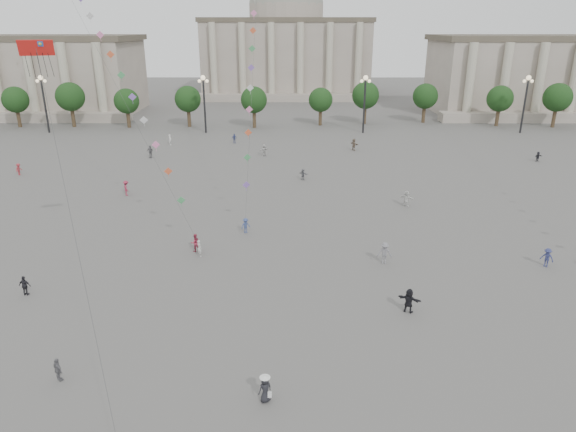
{
  "coord_description": "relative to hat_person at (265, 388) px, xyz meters",
  "views": [
    {
      "loc": [
        0.94,
        -27.32,
        19.36
      ],
      "look_at": [
        0.84,
        12.0,
        4.67
      ],
      "focal_mm": 32.0,
      "sensor_mm": 36.0,
      "label": 1
    }
  ],
  "objects": [
    {
      "name": "person_crowd_10",
      "position": [
        -19.11,
        63.85,
        0.06
      ],
      "size": [
        0.45,
        0.67,
        1.81
      ],
      "primitive_type": "imported",
      "rotation": [
        0.0,
        0.0,
        1.54
      ],
      "color": "white",
      "rests_on": "ground"
    },
    {
      "name": "kite_flyer_1",
      "position": [
        -3.0,
        24.27,
        -0.08
      ],
      "size": [
        1.14,
        1.04,
        1.53
      ],
      "primitive_type": "imported",
      "rotation": [
        0.0,
        0.0,
        0.63
      ],
      "color": "#36457A",
      "rests_on": "ground"
    },
    {
      "name": "person_crowd_3",
      "position": [
        9.84,
        9.35,
        0.07
      ],
      "size": [
        1.75,
        1.28,
        1.83
      ],
      "primitive_type": "imported",
      "rotation": [
        0.0,
        0.0,
        2.65
      ],
      "color": "black",
      "rests_on": "ground"
    },
    {
      "name": "person_crowd_9",
      "position": [
        38.76,
        52.71,
        -0.1
      ],
      "size": [
        1.44,
        0.98,
        1.49
      ],
      "primitive_type": "imported",
      "rotation": [
        0.0,
        0.0,
        0.44
      ],
      "color": "#222328",
      "rests_on": "ground"
    },
    {
      "name": "ground",
      "position": [
        0.36,
        4.53,
        -0.85
      ],
      "size": [
        360.0,
        360.0,
        0.0
      ],
      "primitive_type": "plane",
      "color": "#514F4D",
      "rests_on": "ground"
    },
    {
      "name": "person_crowd_16",
      "position": [
        -20.22,
        54.85,
        0.12
      ],
      "size": [
        1.23,
        0.82,
        1.94
      ],
      "primitive_type": "imported",
      "rotation": [
        0.0,
        0.0,
        5.95
      ],
      "color": "#57575B",
      "rests_on": "ground"
    },
    {
      "name": "tree_row",
      "position": [
        0.36,
        82.53,
        4.55
      ],
      "size": [
        137.12,
        5.12,
        8.0
      ],
      "color": "#362A1B",
      "rests_on": "ground"
    },
    {
      "name": "lamp_post_far_west",
      "position": [
        -44.64,
        74.53,
        6.5
      ],
      "size": [
        2.0,
        0.9,
        10.65
      ],
      "color": "#262628",
      "rests_on": "ground"
    },
    {
      "name": "tourist_3",
      "position": [
        -12.01,
        1.7,
        -0.1
      ],
      "size": [
        0.9,
        0.84,
        1.49
      ],
      "primitive_type": "imported",
      "rotation": [
        0.0,
        0.0,
        2.44
      ],
      "color": "slate",
      "rests_on": "ground"
    },
    {
      "name": "lamp_post_far_east",
      "position": [
        45.36,
        74.53,
        6.5
      ],
      "size": [
        2.0,
        0.9,
        10.65
      ],
      "color": "#262628",
      "rests_on": "ground"
    },
    {
      "name": "dragon_kite",
      "position": [
        -15.33,
        12.55,
        16.17
      ],
      "size": [
        5.82,
        9.78,
        26.24
      ],
      "color": "red",
      "rests_on": "ground"
    },
    {
      "name": "person_crowd_14",
      "position": [
        23.18,
        16.74,
        -0.0
      ],
      "size": [
        1.23,
        1.2,
        1.69
      ],
      "primitive_type": "imported",
      "rotation": [
        0.0,
        0.0,
        5.55
      ],
      "color": "navy",
      "rests_on": "ground"
    },
    {
      "name": "hat_person",
      "position": [
        0.0,
        0.0,
        0.0
      ],
      "size": [
        0.93,
        0.85,
        1.69
      ],
      "color": "black",
      "rests_on": "ground"
    },
    {
      "name": "person_crowd_0",
      "position": [
        -8.28,
        65.36,
        -0.02
      ],
      "size": [
        1.04,
        0.84,
        1.66
      ],
      "primitive_type": "imported",
      "rotation": [
        0.0,
        0.0,
        0.52
      ],
      "color": "#3A4482",
      "rests_on": "ground"
    },
    {
      "name": "person_crowd_20",
      "position": [
        11.87,
        59.93,
        0.13
      ],
      "size": [
        1.51,
        1.81,
        1.95
      ],
      "primitive_type": "imported",
      "rotation": [
        0.0,
        0.0,
        2.18
      ],
      "color": "#7A6754",
      "rests_on": "ground"
    },
    {
      "name": "person_crowd_6",
      "position": [
        9.5,
        17.36,
        0.12
      ],
      "size": [
        1.33,
        0.86,
        1.94
      ],
      "primitive_type": "imported",
      "rotation": [
        0.0,
        0.0,
        6.17
      ],
      "color": "slate",
      "rests_on": "ground"
    },
    {
      "name": "person_crowd_7",
      "position": [
        14.58,
        32.31,
        0.06
      ],
      "size": [
        1.65,
        1.48,
        1.82
      ],
      "primitive_type": "imported",
      "rotation": [
        0.0,
        0.0,
        2.46
      ],
      "color": "silver",
      "rests_on": "ground"
    },
    {
      "name": "person_crowd_13",
      "position": [
        -6.67,
        18.78,
        -0.07
      ],
      "size": [
        0.63,
        0.67,
        1.55
      ],
      "primitive_type": "imported",
      "rotation": [
        0.0,
        0.0,
        2.21
      ],
      "color": "beige",
      "rests_on": "ground"
    },
    {
      "name": "tourist_4",
      "position": [
        -18.78,
        11.73,
        -0.06
      ],
      "size": [
        0.96,
        0.49,
        1.58
      ],
      "primitive_type": "imported",
      "rotation": [
        0.0,
        0.0,
        3.03
      ],
      "color": "black",
      "rests_on": "ground"
    },
    {
      "name": "person_crowd_2",
      "position": [
        -35.73,
        45.02,
        -0.03
      ],
      "size": [
        0.84,
        1.17,
        1.63
      ],
      "primitive_type": "imported",
      "rotation": [
        0.0,
        0.0,
        1.33
      ],
      "color": "#A02B33",
      "rests_on": "ground"
    },
    {
      "name": "person_crowd_17",
      "position": [
        -18.34,
        36.15,
        0.07
      ],
      "size": [
        1.18,
        1.37,
        1.84
      ],
      "primitive_type": "imported",
      "rotation": [
        0.0,
        0.0,
        2.09
      ],
      "color": "#9C2A43",
      "rests_on": "ground"
    },
    {
      "name": "hall_central",
      "position": [
        0.36,
        133.75,
        13.38
      ],
      "size": [
        48.3,
        34.3,
        35.5
      ],
      "color": "gray",
      "rests_on": "ground"
    },
    {
      "name": "person_crowd_12",
      "position": [
        3.11,
        42.83,
        -0.09
      ],
      "size": [
        1.35,
        1.26,
        1.51
      ],
      "primitive_type": "imported",
      "rotation": [
        0.0,
        0.0,
        2.42
      ],
      "color": "slate",
      "rests_on": "ground"
    },
    {
      "name": "person_crowd_4",
      "position": [
        -2.67,
        56.05,
        0.08
      ],
      "size": [
        1.61,
        1.61,
        1.86
      ],
      "primitive_type": "imported",
      "rotation": [
        0.0,
        0.0,
        3.93
      ],
      "color": "beige",
      "rests_on": "ground"
    },
    {
      "name": "lamp_post_mid_west",
      "position": [
        -14.64,
        74.53,
        6.5
      ],
      "size": [
        2.0,
        0.9,
        10.65
      ],
      "color": "#262628",
      "rests_on": "ground"
    },
    {
      "name": "lamp_post_mid_east",
      "position": [
        15.36,
        74.53,
        6.5
      ],
      "size": [
        2.0,
        0.9,
        10.65
      ],
      "color": "#262628",
      "rests_on": "ground"
    },
    {
      "name": "kite_flyer_0",
      "position": [
        -7.23,
        19.85,
        -0.01
      ],
      "size": [
        1.01,
        0.93,
        1.67
      ],
      "primitive_type": "imported",
      "rotation": [
        0.0,
        0.0,
        3.6
      ],
      "color": "#9F2B42",
      "rests_on": "ground"
    }
  ]
}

